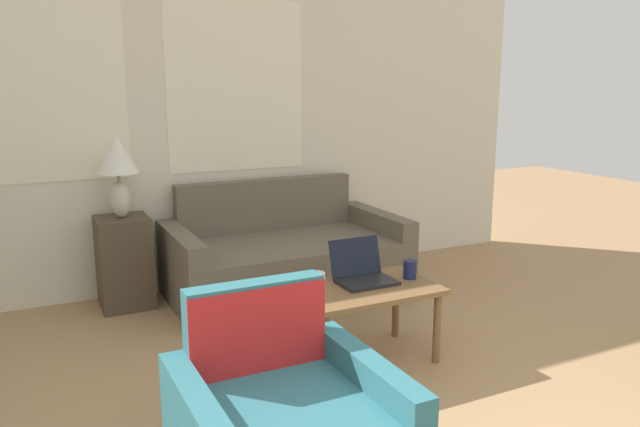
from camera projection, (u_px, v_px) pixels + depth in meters
The scene contains 8 objects.
wall_back at pixel (158, 120), 4.64m from camera, with size 6.53×0.06×2.60m.
couch at pixel (283, 259), 4.77m from camera, with size 1.74×0.95×0.83m.
side_table at pixel (125, 262), 4.44m from camera, with size 0.36×0.36×0.66m.
table_lamp at pixel (118, 163), 4.29m from camera, with size 0.29×0.29×0.57m.
coffee_table at pixel (364, 297), 3.55m from camera, with size 0.82×0.53×0.45m.
laptop at pixel (362, 272), 3.63m from camera, with size 0.33×0.29×0.24m.
cup_navy at pixel (317, 279), 3.55m from camera, with size 0.10×0.10×0.08m.
cup_yellow at pixel (410, 269), 3.68m from camera, with size 0.08×0.08×0.11m.
Camera 1 is at (-1.01, -0.74, 1.59)m, focal length 35.00 mm.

